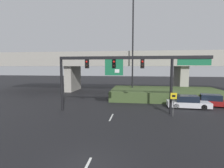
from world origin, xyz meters
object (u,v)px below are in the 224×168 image
highway_light_pole_near (133,38)px  signal_gantry (126,67)px  speed_limit_sign (173,101)px  parked_sedan_mid_right (212,101)px  parked_sedan_near_right (188,102)px

highway_light_pole_near → signal_gantry: bearing=-92.3°
speed_limit_sign → signal_gantry: bearing=169.2°
signal_gantry → parked_sedan_mid_right: 12.03m
parked_sedan_near_right → parked_sedan_mid_right: bearing=25.9°
highway_light_pole_near → parked_sedan_near_right: highway_light_pole_near is taller
signal_gantry → highway_light_pole_near: size_ratio=0.86×
speed_limit_sign → parked_sedan_mid_right: bearing=43.6°
parked_sedan_near_right → signal_gantry: bearing=-154.7°
speed_limit_sign → highway_light_pole_near: (-4.28, 11.35, 7.89)m
parked_sedan_mid_right → signal_gantry: bearing=-144.2°
signal_gantry → highway_light_pole_near: 11.44m
speed_limit_sign → highway_light_pole_near: highway_light_pole_near is taller
signal_gantry → parked_sedan_near_right: 8.82m
signal_gantry → parked_sedan_mid_right: bearing=23.5°
signal_gantry → speed_limit_sign: bearing=-10.8°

